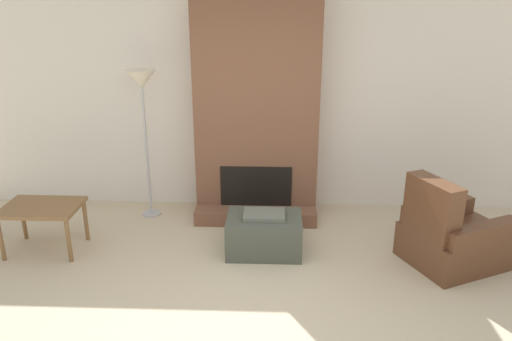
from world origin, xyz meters
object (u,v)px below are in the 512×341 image
side_table (42,211)px  floor_lamp_left (142,87)px  armchair (451,239)px  ottoman (264,234)px

side_table → floor_lamp_left: 1.73m
armchair → ottoman: bearing=60.0°
armchair → floor_lamp_left: floor_lamp_left is taller
ottoman → armchair: size_ratio=0.66×
side_table → armchair: bearing=-1.4°
armchair → floor_lamp_left: size_ratio=0.66×
armchair → side_table: bearing=63.3°
side_table → floor_lamp_left: floor_lamp_left is taller
armchair → side_table: (-4.21, 0.11, 0.18)m
armchair → floor_lamp_left: (-3.31, 1.05, 1.32)m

